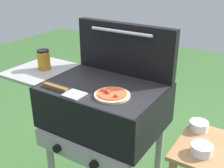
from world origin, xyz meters
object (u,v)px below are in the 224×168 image
grill (102,108)px  pizza_pepperoni (112,95)px  spatula (63,90)px  topping_bowl_far (199,126)px  sauce_jar (44,60)px  topping_bowl_near (202,150)px

grill → pizza_pepperoni: bearing=-35.6°
pizza_pepperoni → spatula: bearing=-160.0°
topping_bowl_far → grill: bearing=-167.1°
pizza_pepperoni → topping_bowl_far: pizza_pepperoni is taller
sauce_jar → topping_bowl_far: 0.98m
spatula → topping_bowl_near: size_ratio=2.69×
grill → spatula: spatula is taller
grill → sauce_jar: sauce_jar is taller
sauce_jar → spatula: sauce_jar is taller
pizza_pepperoni → sauce_jar: 0.57m
spatula → topping_bowl_near: (0.70, 0.11, -0.16)m
grill → spatula: bearing=-124.8°
spatula → sauce_jar: bearing=149.3°
grill → topping_bowl_far: grill is taller
sauce_jar → topping_bowl_far: bearing=6.0°
topping_bowl_near → grill: bearing=173.2°
sauce_jar → topping_bowl_far: (0.95, 0.10, -0.21)m
grill → sauce_jar: (-0.44, 0.02, 0.20)m
spatula → topping_bowl_far: bearing=24.7°
spatula → topping_bowl_near: bearing=8.5°
grill → spatula: size_ratio=3.68×
spatula → topping_bowl_far: (0.63, 0.29, -0.16)m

